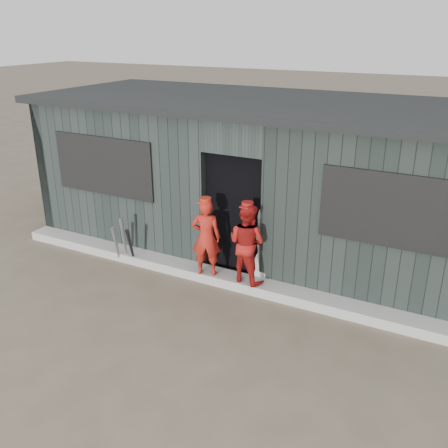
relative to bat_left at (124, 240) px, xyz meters
The scene contains 9 objects.
ground 2.53m from the bat_left, 42.61° to the right, with size 80.00×80.00×0.00m, color brown.
curb 1.87m from the bat_left, ahead, with size 8.00×0.36×0.15m, color #A8A9A3.
bat_left is the anchor object (origin of this frame).
bat_mid 0.15m from the bat_left, 132.13° to the right, with size 0.07×0.07×0.70m, color gray.
bat_right 0.21m from the bat_left, 20.22° to the right, with size 0.07×0.07×0.72m, color black.
player_red_left 1.61m from the bat_left, ahead, with size 0.45×0.29×1.23m, color #B42016.
player_red_right 2.25m from the bat_left, ahead, with size 0.60×0.47×1.24m, color #AA1814.
player_grey_back 2.43m from the bat_left, 11.39° to the left, with size 0.60×0.39×1.23m, color #BBBBBB.
dugout 2.72m from the bat_left, 44.68° to the left, with size 8.30×3.30×2.62m.
Camera 1 is at (3.21, -4.32, 3.76)m, focal length 40.00 mm.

